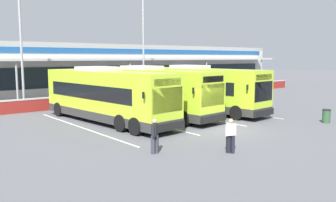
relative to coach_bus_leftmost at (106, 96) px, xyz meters
name	(u,v)px	position (x,y,z in m)	size (l,w,h in m)	color
ground_plane	(219,129)	(4.11, -6.55, -1.79)	(200.00, 200.00, 0.00)	#56565B
terminal_building	(51,69)	(4.11, 20.36, 1.23)	(70.00, 13.00, 6.00)	#B7B7B2
red_barrier_wall	(103,99)	(4.11, 7.95, -1.23)	(60.00, 0.40, 1.10)	maroon
coach_bus_leftmost	(106,96)	(0.00, 0.00, 0.00)	(3.73, 12.31, 3.78)	#B7DB2D
coach_bus_left_centre	(150,92)	(3.90, 0.24, 0.00)	(3.73, 12.31, 3.78)	#B7DB2D
coach_bus_centre	(198,90)	(8.33, -0.40, 0.00)	(3.73, 12.31, 3.78)	#B7DB2D
bay_stripe_far_west	(81,127)	(-2.19, -0.55, -1.78)	(0.14, 13.00, 0.01)	silver
bay_stripe_west	(136,120)	(2.01, -0.55, -1.78)	(0.14, 13.00, 0.01)	silver
bay_stripe_mid_west	(180,114)	(6.21, -0.55, -1.78)	(0.14, 13.00, 0.01)	silver
bay_stripe_centre	(217,109)	(10.41, -0.55, -1.78)	(0.14, 13.00, 0.01)	silver
pedestrian_in_dark_coat	(231,135)	(0.50, -10.56, -0.91)	(0.53, 0.38, 1.62)	black
pedestrian_child	(155,135)	(-2.27, -8.41, -0.91)	(0.48, 0.40, 1.62)	#33333D
lamp_post_west	(21,35)	(-2.50, 9.62, 4.50)	(3.24, 0.28, 11.00)	#9E9EA3
lamp_post_centre	(143,40)	(10.10, 9.78, 4.50)	(3.24, 0.28, 11.00)	#9E9EA3
litter_bin	(326,116)	(11.33, -9.72, -1.32)	(0.54, 0.54, 0.93)	#2D5133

